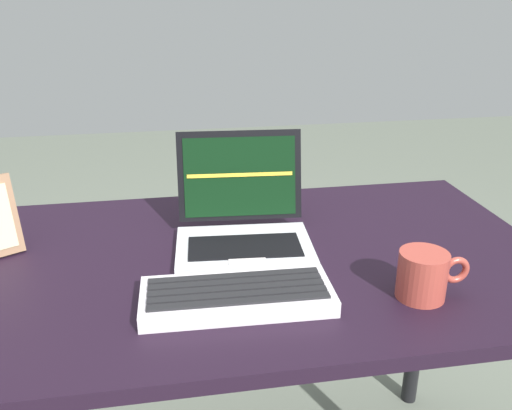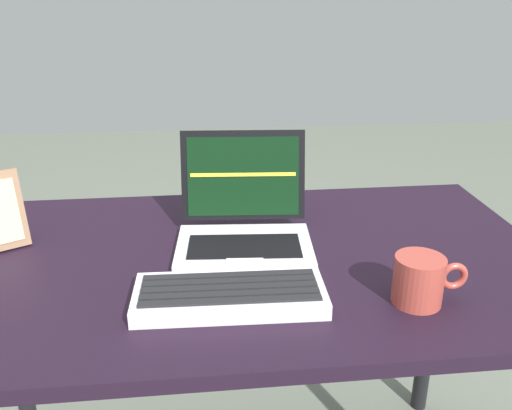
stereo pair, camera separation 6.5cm
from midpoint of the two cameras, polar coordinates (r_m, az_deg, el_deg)
The scene contains 4 objects.
desk at distance 1.19m, azimuth -3.47°, elevation -8.98°, with size 1.31×0.74×0.74m.
laptop_front at distance 1.19m, azimuth -2.95°, elevation -1.98°, with size 0.30×0.27×0.23m.
external_keyboard at distance 0.99m, azimuth -3.90°, elevation -9.42°, with size 0.34×0.15×0.03m.
coffee_mug at distance 1.03m, azimuth 15.25°, elevation -7.03°, with size 0.14×0.09×0.09m.
Camera 1 is at (-0.14, -1.01, 1.28)m, focal length 38.60 mm.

